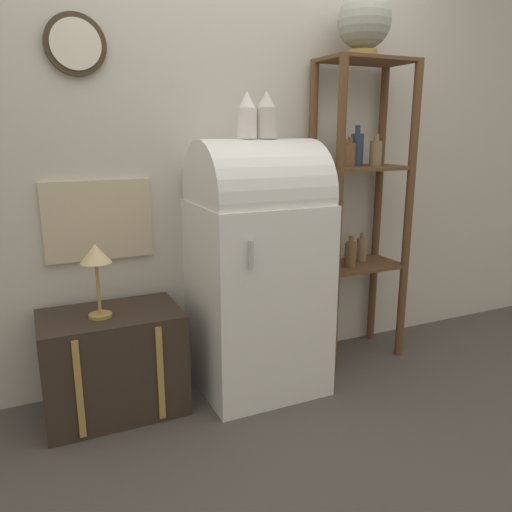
# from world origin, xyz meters

# --- Properties ---
(ground_plane) EXTENTS (12.00, 12.00, 0.00)m
(ground_plane) POSITION_xyz_m (0.00, 0.00, 0.00)
(ground_plane) COLOR #4C4742
(wall_back) EXTENTS (7.00, 0.09, 2.70)m
(wall_back) POSITION_xyz_m (-0.01, 0.57, 1.35)
(wall_back) COLOR beige
(wall_back) RESTS_ON ground_plane
(refrigerator) EXTENTS (0.65, 0.63, 1.37)m
(refrigerator) POSITION_xyz_m (-0.00, 0.25, 0.71)
(refrigerator) COLOR white
(refrigerator) RESTS_ON ground_plane
(suitcase_trunk) EXTENTS (0.68, 0.44, 0.53)m
(suitcase_trunk) POSITION_xyz_m (-0.78, 0.30, 0.27)
(suitcase_trunk) COLOR #33281E
(suitcase_trunk) RESTS_ON ground_plane
(shelf_unit) EXTENTS (0.56, 0.34, 1.81)m
(shelf_unit) POSITION_xyz_m (0.73, 0.36, 1.02)
(shelf_unit) COLOR brown
(shelf_unit) RESTS_ON ground_plane
(globe) EXTENTS (0.30, 0.30, 0.34)m
(globe) POSITION_xyz_m (0.69, 0.34, 1.99)
(globe) COLOR #AD8942
(globe) RESTS_ON shelf_unit
(vase_left) EXTENTS (0.10, 0.10, 0.23)m
(vase_left) POSITION_xyz_m (-0.05, 0.26, 1.48)
(vase_left) COLOR white
(vase_left) RESTS_ON refrigerator
(vase_center) EXTENTS (0.11, 0.11, 0.24)m
(vase_center) POSITION_xyz_m (0.05, 0.25, 1.48)
(vase_center) COLOR beige
(vase_center) RESTS_ON refrigerator
(desk_lamp) EXTENTS (0.15, 0.15, 0.36)m
(desk_lamp) POSITION_xyz_m (-0.83, 0.26, 0.82)
(desk_lamp) COLOR #AD8942
(desk_lamp) RESTS_ON suitcase_trunk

